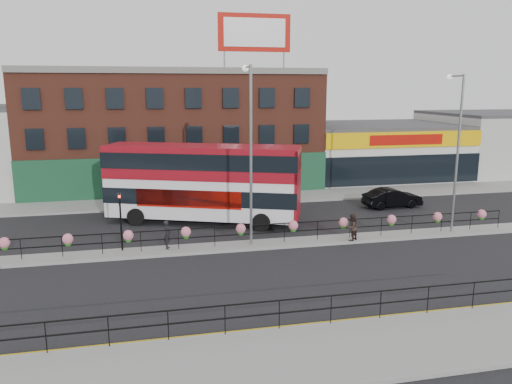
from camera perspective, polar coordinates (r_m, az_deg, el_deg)
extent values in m
plane|color=black|center=(28.56, 1.30, -6.13)|extent=(120.00, 120.00, 0.00)
cube|color=gray|center=(18.03, 10.75, -17.35)|extent=(60.00, 4.00, 0.15)
cube|color=gray|center=(39.90, -2.77, -0.82)|extent=(60.00, 4.00, 0.15)
cube|color=gray|center=(28.54, 1.30, -5.98)|extent=(60.00, 1.60, 0.15)
cube|color=gold|center=(19.94, 8.09, -14.47)|extent=(60.00, 0.10, 0.01)
cube|color=gold|center=(19.79, 8.28, -14.69)|extent=(60.00, 0.10, 0.01)
cube|color=brown|center=(46.62, -9.38, 6.99)|extent=(25.00, 12.00, 10.00)
cube|color=#3F3F42|center=(46.48, -9.60, 13.33)|extent=(25.00, 12.00, 0.30)
cube|color=#144228|center=(41.01, -8.76, 1.72)|extent=(25.00, 0.25, 3.40)
cube|color=silver|center=(51.92, 13.40, 4.54)|extent=(15.00, 12.00, 5.00)
cube|color=#3F3F42|center=(51.67, 13.54, 7.45)|extent=(15.00, 12.00, 0.30)
cube|color=#E0AA02|center=(46.36, 16.75, 5.76)|extent=(15.00, 0.25, 1.40)
cube|color=#A30C03|center=(46.26, 16.82, 5.74)|extent=(7.00, 0.10, 0.90)
cube|color=black|center=(46.70, 16.55, 2.46)|extent=(15.00, 0.25, 2.60)
cube|color=#AFAEAA|center=(59.75, 26.33, 5.03)|extent=(14.50, 12.00, 6.00)
cube|color=#3F3F42|center=(59.52, 26.61, 8.04)|extent=(14.50, 12.00, 0.30)
cube|color=#A30C03|center=(42.58, -0.18, 17.76)|extent=(6.00, 0.25, 3.00)
cube|color=silver|center=(42.44, -0.14, 17.77)|extent=(5.10, 0.04, 2.25)
cylinder|color=slate|center=(41.95, -3.63, 14.81)|extent=(0.12, 0.12, 1.40)
cylinder|color=slate|center=(43.01, 3.19, 14.74)|extent=(0.12, 0.12, 1.40)
cube|color=black|center=(28.20, 1.31, -3.71)|extent=(30.00, 0.05, 0.05)
cube|color=black|center=(28.34, 1.30, -4.67)|extent=(30.00, 0.05, 0.05)
cylinder|color=black|center=(28.38, -25.28, -5.93)|extent=(0.04, 0.04, 1.10)
cylinder|color=black|center=(27.99, -21.28, -5.83)|extent=(0.04, 0.04, 1.10)
cylinder|color=black|center=(27.73, -17.18, -5.71)|extent=(0.04, 0.04, 1.10)
cylinder|color=black|center=(27.62, -13.03, -5.55)|extent=(0.04, 0.04, 1.10)
cylinder|color=black|center=(27.65, -8.86, -5.36)|extent=(0.04, 0.04, 1.10)
cylinder|color=black|center=(27.83, -4.74, -5.14)|extent=(0.04, 0.04, 1.10)
cylinder|color=black|center=(28.14, -0.68, -4.90)|extent=(0.04, 0.04, 1.10)
cylinder|color=black|center=(28.60, 3.26, -4.65)|extent=(0.04, 0.04, 1.10)
cylinder|color=black|center=(29.18, 7.05, -4.38)|extent=(0.04, 0.04, 1.10)
cylinder|color=black|center=(29.89, 10.68, -4.11)|extent=(0.04, 0.04, 1.10)
cylinder|color=black|center=(30.71, 14.13, -3.84)|extent=(0.04, 0.04, 1.10)
cylinder|color=black|center=(31.64, 17.38, -3.57)|extent=(0.04, 0.04, 1.10)
cylinder|color=black|center=(32.66, 20.44, -3.30)|extent=(0.04, 0.04, 1.10)
cylinder|color=black|center=(33.77, 23.30, -3.04)|extent=(0.04, 0.04, 1.10)
cylinder|color=black|center=(34.96, 25.98, -2.79)|extent=(0.04, 0.04, 1.10)
sphere|color=#CE6C80|center=(28.45, -26.83, -5.19)|extent=(0.56, 0.56, 0.56)
sphere|color=#296A1D|center=(28.52, -26.79, -5.63)|extent=(0.36, 0.36, 0.36)
sphere|color=#CE6C80|center=(27.83, -20.72, -5.03)|extent=(0.56, 0.56, 0.56)
sphere|color=#296A1D|center=(27.89, -20.68, -5.48)|extent=(0.36, 0.36, 0.36)
sphere|color=#CE6C80|center=(27.53, -14.40, -4.81)|extent=(0.56, 0.56, 0.56)
sphere|color=#296A1D|center=(27.59, -14.37, -5.26)|extent=(0.36, 0.36, 0.36)
sphere|color=#CE6C80|center=(27.56, -8.02, -4.52)|extent=(0.56, 0.56, 0.56)
sphere|color=#296A1D|center=(27.63, -8.01, -4.98)|extent=(0.36, 0.36, 0.36)
sphere|color=#CE6C80|center=(27.93, -1.75, -4.18)|extent=(0.56, 0.56, 0.56)
sphere|color=#296A1D|center=(28.00, -1.75, -4.64)|extent=(0.36, 0.36, 0.36)
sphere|color=#CE6C80|center=(28.63, 4.28, -3.81)|extent=(0.56, 0.56, 0.56)
sphere|color=#296A1D|center=(28.69, 4.28, -4.26)|extent=(0.36, 0.36, 0.36)
sphere|color=#CE6C80|center=(29.63, 9.97, -3.43)|extent=(0.56, 0.56, 0.56)
sphere|color=#296A1D|center=(29.69, 9.95, -3.85)|extent=(0.36, 0.36, 0.36)
sphere|color=#CE6C80|center=(30.89, 15.23, -3.04)|extent=(0.56, 0.56, 0.56)
sphere|color=#296A1D|center=(30.95, 15.21, -3.45)|extent=(0.36, 0.36, 0.36)
sphere|color=#CE6C80|center=(32.40, 20.04, -2.66)|extent=(0.56, 0.56, 0.56)
sphere|color=#296A1D|center=(32.46, 20.01, -3.05)|extent=(0.36, 0.36, 0.36)
sphere|color=#CE6C80|center=(34.11, 24.39, -2.30)|extent=(0.56, 0.56, 0.56)
sphere|color=#296A1D|center=(34.17, 24.35, -2.67)|extent=(0.36, 0.36, 0.36)
cube|color=black|center=(18.50, 2.69, -12.28)|extent=(20.00, 0.05, 0.05)
cube|color=black|center=(18.71, 2.68, -13.66)|extent=(20.00, 0.05, 0.05)
cylinder|color=black|center=(18.55, -22.89, -15.07)|extent=(0.04, 0.04, 1.10)
cylinder|color=black|center=(18.27, -16.50, -15.02)|extent=(0.04, 0.04, 1.10)
cylinder|color=black|center=(18.21, -10.00, -14.79)|extent=(0.04, 0.04, 1.10)
cylinder|color=black|center=(18.36, -3.56, -14.38)|extent=(0.04, 0.04, 1.10)
cylinder|color=black|center=(18.73, 2.68, -13.81)|extent=(0.04, 0.04, 1.10)
cylinder|color=black|center=(19.31, 8.57, -13.13)|extent=(0.04, 0.04, 1.10)
cylinder|color=black|center=(20.06, 14.05, -12.37)|extent=(0.04, 0.04, 1.10)
cylinder|color=black|center=(20.98, 19.05, -11.57)|extent=(0.04, 0.04, 1.10)
cylinder|color=black|center=(22.05, 23.58, -10.78)|extent=(0.04, 0.04, 1.10)
cube|color=silver|center=(32.91, -6.13, 1.16)|extent=(12.78, 7.30, 4.58)
cube|color=maroon|center=(32.69, -6.18, 3.43)|extent=(12.85, 7.38, 2.06)
cube|color=black|center=(33.07, -6.10, -0.20)|extent=(12.88, 7.40, 1.03)
cube|color=black|center=(32.67, -6.19, 3.73)|extent=(12.91, 7.43, 1.03)
cube|color=maroon|center=(32.56, -6.22, 5.19)|extent=(12.78, 7.30, 0.14)
cube|color=maroon|center=(31.85, 4.79, 0.83)|extent=(1.26, 2.79, 4.58)
cube|color=#A30C03|center=(31.87, -7.77, -0.81)|extent=(6.41, 2.57, 1.15)
cylinder|color=black|center=(33.39, -13.55, -2.78)|extent=(1.19, 0.74, 1.15)
cylinder|color=black|center=(35.97, -11.81, -1.65)|extent=(1.19, 0.74, 1.15)
cylinder|color=black|center=(31.19, 0.61, -3.47)|extent=(1.19, 0.74, 1.15)
cylinder|color=black|center=(33.93, 1.33, -2.21)|extent=(1.19, 0.74, 1.15)
imported|color=black|center=(38.69, 15.32, -0.66)|extent=(1.97, 4.53, 1.44)
imported|color=black|center=(27.75, -10.11, -4.81)|extent=(0.64, 0.48, 1.59)
imported|color=#2D201A|center=(29.30, 10.90, -3.97)|extent=(1.31, 1.30, 1.57)
cylinder|color=slate|center=(27.19, -0.58, 3.95)|extent=(0.16, 0.16, 9.86)
cylinder|color=slate|center=(27.68, -0.93, 14.12)|extent=(0.10, 1.48, 0.10)
sphere|color=silver|center=(28.40, -1.23, 13.96)|extent=(0.35, 0.35, 0.35)
cylinder|color=slate|center=(32.10, 22.03, 3.92)|extent=(0.15, 0.15, 9.44)
cylinder|color=slate|center=(32.45, 21.96, 12.21)|extent=(0.09, 1.42, 0.09)
sphere|color=silver|center=(33.04, 21.26, 12.16)|extent=(0.34, 0.34, 0.34)
cylinder|color=black|center=(27.75, -15.19, -3.32)|extent=(0.10, 0.10, 3.20)
imported|color=black|center=(27.39, -15.37, -0.08)|extent=(0.15, 0.18, 0.90)
sphere|color=#FF190C|center=(27.31, -15.36, -0.50)|extent=(0.14, 0.14, 0.14)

